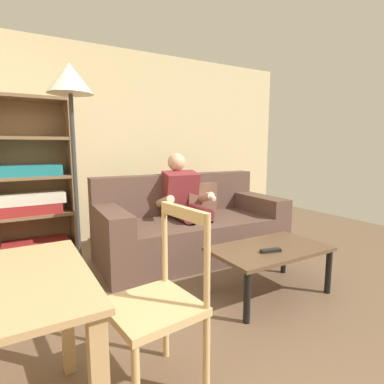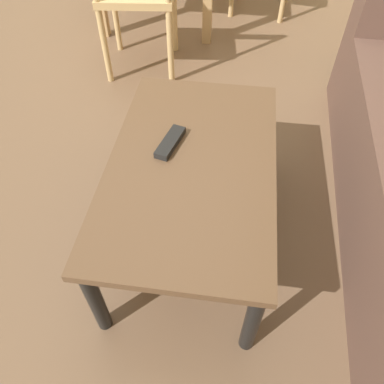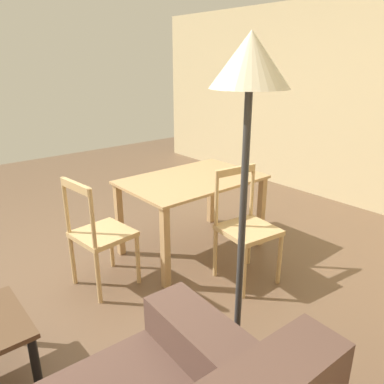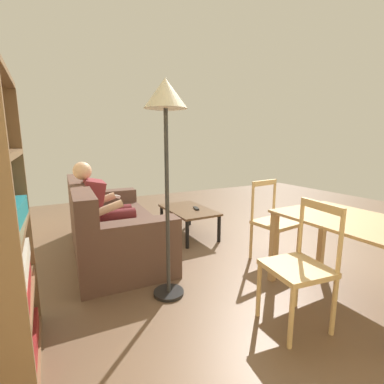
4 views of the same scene
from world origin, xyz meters
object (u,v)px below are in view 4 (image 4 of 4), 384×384
at_px(person_lounging, 104,207).
at_px(tv_remote, 196,208).
at_px(dining_chair_near_wall, 300,267).
at_px(dining_chair_facing_couch, 273,222).
at_px(coffee_table, 188,212).
at_px(dining_table, 357,233).
at_px(floor_lamp, 166,115).
at_px(couch, 109,227).

height_order(person_lounging, tv_remote, person_lounging).
bearing_deg(dining_chair_near_wall, dining_chair_facing_couch, -35.09).
bearing_deg(coffee_table, dining_table, -167.50).
xyz_separation_m(person_lounging, coffee_table, (0.13, -1.23, -0.25)).
height_order(person_lounging, floor_lamp, floor_lamp).
xyz_separation_m(dining_chair_facing_couch, floor_lamp, (-0.12, 1.39, 1.14)).
distance_m(dining_chair_near_wall, floor_lamp, 1.58).
bearing_deg(floor_lamp, dining_table, -121.19).
height_order(person_lounging, dining_table, person_lounging).
height_order(tv_remote, dining_chair_facing_couch, dining_chair_facing_couch).
bearing_deg(coffee_table, person_lounging, 95.85).
bearing_deg(person_lounging, coffee_table, -84.15).
relative_size(person_lounging, coffee_table, 1.19).
height_order(person_lounging, coffee_table, person_lounging).
xyz_separation_m(person_lounging, dining_chair_facing_couch, (-1.10, -1.71, -0.14)).
bearing_deg(tv_remote, couch, 15.25).
height_order(tv_remote, dining_chair_near_wall, dining_chair_near_wall).
bearing_deg(tv_remote, dining_chair_near_wall, 96.66).
distance_m(couch, floor_lamp, 1.82).
height_order(dining_table, floor_lamp, floor_lamp).
xyz_separation_m(coffee_table, dining_table, (-2.20, -0.49, 0.27)).
distance_m(couch, tv_remote, 1.27).
distance_m(coffee_table, dining_chair_facing_couch, 1.33).
relative_size(tv_remote, floor_lamp, 0.09).
distance_m(dining_chair_facing_couch, floor_lamp, 1.81).
height_order(couch, dining_table, couch).
bearing_deg(tv_remote, coffee_table, -25.28).
relative_size(person_lounging, tv_remote, 6.83).
distance_m(couch, dining_chair_near_wall, 2.33).
xyz_separation_m(tv_remote, floor_lamp, (-1.28, 1.00, 1.19)).
relative_size(couch, coffee_table, 2.16).
xyz_separation_m(couch, dining_table, (-2.11, -1.66, 0.30)).
xyz_separation_m(person_lounging, dining_chair_near_wall, (-2.08, -1.03, -0.13)).
relative_size(tv_remote, dining_chair_facing_couch, 0.18).
bearing_deg(coffee_table, tv_remote, -129.64).
bearing_deg(couch, dining_chair_near_wall, -155.19).
bearing_deg(floor_lamp, dining_chair_near_wall, -140.13).
relative_size(person_lounging, dining_chair_near_wall, 1.22).
relative_size(coffee_table, dining_table, 0.76).
height_order(dining_chair_near_wall, floor_lamp, floor_lamp).
distance_m(person_lounging, coffee_table, 1.26).
xyz_separation_m(couch, coffee_table, (0.09, -1.17, 0.03)).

